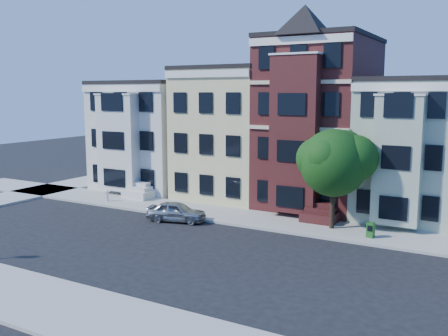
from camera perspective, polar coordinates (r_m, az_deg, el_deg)
The scene contains 11 objects.
ground at distance 25.39m, azimuth -0.30°, elevation -10.51°, with size 120.00×120.00×0.00m, color black.
far_sidewalk at distance 32.26m, azimuth 6.83°, elevation -6.26°, with size 60.00×4.00×0.15m, color #9E9B93.
near_sidewalk at distance 19.35m, azimuth -12.71°, elevation -16.82°, with size 60.00×4.00×0.15m, color #9E9B93.
house_white at distance 44.58m, azimuth -7.80°, elevation 3.61°, with size 8.00×9.00×9.00m, color silver.
house_yellow at distance 40.21m, azimuth 1.32°, elevation 3.86°, with size 7.00×9.00×10.00m, color beige.
house_brown at distance 37.35m, azimuth 10.87°, elevation 4.89°, with size 7.00×9.00×12.00m, color #3F1616.
house_green at distance 35.93m, azimuth 20.66°, elevation 1.95°, with size 6.00×9.00×9.00m, color #9AAB93.
street_tree at distance 30.54m, azimuth 12.41°, elevation 0.06°, with size 6.42×6.42×7.47m, color #1A4D14, non-canonical shape.
parked_car at distance 32.71m, azimuth -5.46°, elevation -4.98°, with size 1.55×3.86×1.32m, color #94989D.
newspaper_box at distance 29.76m, azimuth 16.41°, elevation -6.80°, with size 0.40×0.35×0.88m, color #205C1E.
fire_hydrant at distance 38.98m, azimuth -13.21°, elevation -3.23°, with size 0.23×0.23×0.66m, color beige.
Camera 1 is at (11.94, -20.81, 8.31)m, focal length 40.00 mm.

